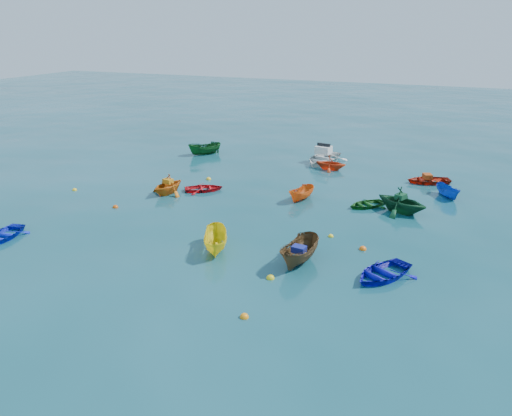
% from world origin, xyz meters
% --- Properties ---
extents(ground, '(160.00, 160.00, 0.00)m').
position_xyz_m(ground, '(0.00, 0.00, 0.00)').
color(ground, '#093C44').
rests_on(ground, ground).
extents(dinghy_blue_sw, '(2.58, 3.23, 0.60)m').
position_xyz_m(dinghy_blue_sw, '(-11.24, -3.61, 0.00)').
color(dinghy_blue_sw, '#1023D2').
rests_on(dinghy_blue_sw, ground).
extents(sampan_brown_mid, '(1.60, 3.46, 1.29)m').
position_xyz_m(sampan_brown_mid, '(4.48, -0.30, 0.00)').
color(sampan_brown_mid, brown).
rests_on(sampan_brown_mid, ground).
extents(dinghy_blue_se, '(3.57, 3.94, 0.67)m').
position_xyz_m(dinghy_blue_se, '(8.39, -0.23, 0.00)').
color(dinghy_blue_se, '#0E0EB2').
rests_on(dinghy_blue_se, ground).
extents(dinghy_orange_w, '(2.79, 3.09, 1.43)m').
position_xyz_m(dinghy_orange_w, '(-7.05, 6.37, 0.00)').
color(dinghy_orange_w, orange).
rests_on(dinghy_orange_w, ground).
extents(sampan_yellow_mid, '(2.36, 3.32, 1.21)m').
position_xyz_m(sampan_yellow_mid, '(0.10, -0.56, 0.00)').
color(sampan_yellow_mid, yellow).
rests_on(sampan_yellow_mid, ground).
extents(dinghy_green_e, '(3.03, 3.06, 0.52)m').
position_xyz_m(dinghy_green_e, '(5.95, 8.91, 0.00)').
color(dinghy_green_e, '#135316').
rests_on(dinghy_green_e, ground).
extents(dinghy_red_nw, '(3.24, 3.00, 0.55)m').
position_xyz_m(dinghy_red_nw, '(-5.08, 7.84, 0.00)').
color(dinghy_red_nw, red).
rests_on(dinghy_red_nw, ground).
extents(sampan_orange_n, '(1.59, 2.71, 0.99)m').
position_xyz_m(sampan_orange_n, '(1.76, 8.59, 0.00)').
color(sampan_orange_n, orange).
rests_on(sampan_orange_n, ground).
extents(dinghy_green_n, '(4.02, 3.79, 1.68)m').
position_xyz_m(dinghy_green_n, '(8.09, 8.72, 0.00)').
color(dinghy_green_n, '#0F4223').
rests_on(dinghy_green_n, ground).
extents(dinghy_red_ne, '(3.71, 3.24, 0.64)m').
position_xyz_m(dinghy_red_ne, '(9.15, 15.66, 0.00)').
color(dinghy_red_ne, '#B3220E').
rests_on(dinghy_red_ne, ground).
extents(sampan_blue_far, '(2.04, 2.43, 0.91)m').
position_xyz_m(sampan_blue_far, '(10.60, 12.86, 0.00)').
color(sampan_blue_far, '#0E40B4').
rests_on(sampan_blue_far, ground).
extents(dinghy_orange_far, '(2.42, 2.09, 1.26)m').
position_xyz_m(dinghy_orange_far, '(1.68, 16.42, 0.00)').
color(dinghy_orange_far, red).
rests_on(dinghy_orange_far, ground).
extents(sampan_green_far, '(2.87, 3.00, 1.17)m').
position_xyz_m(sampan_green_far, '(-9.83, 16.96, 0.00)').
color(sampan_green_far, '#12501D').
rests_on(sampan_green_far, ground).
extents(motorboat_white, '(3.92, 4.96, 1.53)m').
position_xyz_m(motorboat_white, '(0.56, 18.33, 0.00)').
color(motorboat_white, white).
rests_on(motorboat_white, ground).
extents(tarp_blue_a, '(0.68, 0.55, 0.31)m').
position_xyz_m(tarp_blue_a, '(4.46, -0.45, 0.80)').
color(tarp_blue_a, navy).
rests_on(tarp_blue_a, sampan_brown_mid).
extents(tarp_orange_a, '(0.70, 0.58, 0.30)m').
position_xyz_m(tarp_orange_a, '(-7.04, 6.42, 0.87)').
color(tarp_orange_a, orange).
rests_on(tarp_orange_a, dinghy_orange_w).
extents(tarp_green_b, '(0.72, 0.80, 0.32)m').
position_xyz_m(tarp_green_b, '(8.00, 8.76, 1.00)').
color(tarp_green_b, '#124828').
rests_on(tarp_green_b, dinghy_green_n).
extents(tarp_orange_b, '(0.80, 0.90, 0.36)m').
position_xyz_m(tarp_orange_b, '(9.06, 15.62, 0.50)').
color(tarp_orange_b, '#B03F12').
rests_on(tarp_orange_b, dinghy_red_ne).
extents(buoy_ye_a, '(0.38, 0.38, 0.38)m').
position_xyz_m(buoy_ye_a, '(3.72, -2.30, 0.00)').
color(buoy_ye_a, yellow).
rests_on(buoy_ye_a, ground).
extents(buoy_or_b, '(0.36, 0.36, 0.36)m').
position_xyz_m(buoy_or_b, '(3.91, -5.68, 0.00)').
color(buoy_or_b, orange).
rests_on(buoy_or_b, ground).
extents(buoy_ye_b, '(0.32, 0.32, 0.32)m').
position_xyz_m(buoy_ye_b, '(-13.44, 4.47, 0.00)').
color(buoy_ye_b, yellow).
rests_on(buoy_ye_b, ground).
extents(buoy_or_c, '(0.36, 0.36, 0.36)m').
position_xyz_m(buoy_or_c, '(-8.64, 2.69, 0.00)').
color(buoy_or_c, '#CE4B0B').
rests_on(buoy_or_c, ground).
extents(buoy_ye_c, '(0.30, 0.30, 0.30)m').
position_xyz_m(buoy_ye_c, '(5.06, 3.39, 0.00)').
color(buoy_ye_c, yellow).
rests_on(buoy_ye_c, ground).
extents(buoy_or_d, '(0.38, 0.38, 0.38)m').
position_xyz_m(buoy_or_d, '(6.99, 2.42, 0.00)').
color(buoy_or_d, '#FF660D').
rests_on(buoy_or_d, ground).
extents(buoy_ye_d, '(0.37, 0.37, 0.37)m').
position_xyz_m(buoy_ye_d, '(-6.02, 10.32, 0.00)').
color(buoy_ye_d, yellow).
rests_on(buoy_ye_d, ground).
extents(buoy_or_e, '(0.37, 0.37, 0.37)m').
position_xyz_m(buoy_or_e, '(9.78, 15.74, 0.00)').
color(buoy_or_e, orange).
rests_on(buoy_or_e, ground).
extents(buoy_ye_e, '(0.39, 0.39, 0.39)m').
position_xyz_m(buoy_ye_e, '(8.21, 10.54, 0.00)').
color(buoy_ye_e, yellow).
rests_on(buoy_ye_e, ground).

